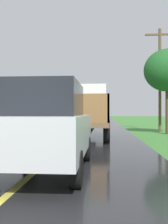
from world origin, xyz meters
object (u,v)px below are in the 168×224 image
at_px(utility_pole_roadside, 160,76).
at_px(roadside_tree_near_left, 168,71).
at_px(banana_truck_near, 85,111).
at_px(following_car, 47,126).

xyz_separation_m(utility_pole_roadside, roadside_tree_near_left, (0.07, -1.99, 0.07)).
bearing_deg(roadside_tree_near_left, banana_truck_near, -146.07).
xyz_separation_m(utility_pole_roadside, following_car, (-5.18, -13.18, -2.88)).
height_order(banana_truck_near, utility_pole_roadside, utility_pole_roadside).
distance_m(roadside_tree_near_left, following_car, 12.71).
height_order(banana_truck_near, roadside_tree_near_left, roadside_tree_near_left).
height_order(utility_pole_roadside, roadside_tree_near_left, utility_pole_roadside).
distance_m(banana_truck_near, following_car, 7.86).
relative_size(roadside_tree_near_left, following_car, 1.31).
bearing_deg(following_car, utility_pole_roadside, 68.55).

